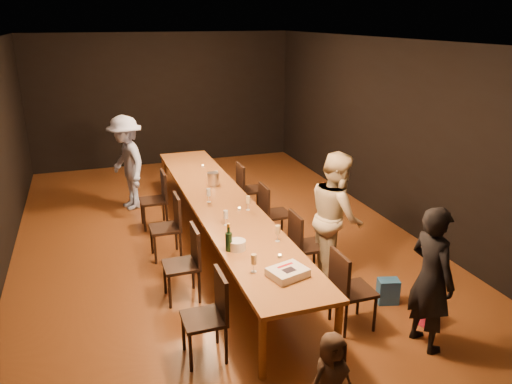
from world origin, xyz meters
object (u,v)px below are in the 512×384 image
object	(u,v)px
woman_birthday	(431,279)
ice_bucket	(213,179)
chair_right_1	(308,245)
man_blue	(127,163)
chair_right_2	(276,213)
chair_left_3	(153,200)
woman_tan	(336,216)
chair_left_0	(204,318)
plate_stack	(237,245)
champagne_bottle	(229,237)
chair_left_2	(165,227)
chair_left_1	(181,265)
child	(331,379)
birthday_cake	(288,272)
table	(222,205)
chair_right_0	(354,289)
chair_right_3	(251,189)

from	to	relation	value
woman_birthday	ice_bucket	bearing A→B (deg)	14.28
chair_right_1	man_blue	bearing A→B (deg)	-149.64
man_blue	chair_right_2	bearing A→B (deg)	27.11
chair_left_3	woman_tan	world-z (taller)	woman_tan
chair_left_0	ice_bucket	xyz separation A→B (m)	(0.92, 3.20, 0.39)
plate_stack	champagne_bottle	bearing A→B (deg)	179.60
ice_bucket	chair_left_2	bearing A→B (deg)	-138.97
chair_left_2	man_blue	bearing A→B (deg)	7.71
woman_birthday	plate_stack	world-z (taller)	woman_birthday
chair_left_1	ice_bucket	distance (m)	2.24
chair_right_2	child	distance (m)	3.69
birthday_cake	child	bearing A→B (deg)	-110.88
chair_right_1	chair_left_3	distance (m)	2.94
chair_left_0	chair_left_3	bearing A→B (deg)	0.00
table	chair_right_0	world-z (taller)	chair_right_0
chair_right_1	man_blue	world-z (taller)	man_blue
chair_right_2	woman_birthday	xyz separation A→B (m)	(0.56, -2.95, 0.32)
child	ice_bucket	size ratio (longest dim) A/B	4.18
chair_right_3	woman_birthday	size ratio (longest dim) A/B	0.59
chair_right_2	chair_left_3	world-z (taller)	same
table	man_blue	xyz separation A→B (m)	(-1.15, 2.21, 0.15)
chair_left_0	child	world-z (taller)	chair_left_0
table	man_blue	size ratio (longest dim) A/B	3.53
chair_left_2	child	size ratio (longest dim) A/B	1.07
chair_right_0	birthday_cake	distance (m)	0.85
table	chair_left_3	size ratio (longest dim) A/B	6.45
man_blue	champagne_bottle	world-z (taller)	man_blue
chair_left_2	child	xyz separation A→B (m)	(0.82, -3.59, -0.03)
chair_right_2	woman_tan	size ratio (longest dim) A/B	0.54
chair_left_1	plate_stack	xyz separation A→B (m)	(0.60, -0.39, 0.34)
plate_stack	chair_right_0	bearing A→B (deg)	-36.64
woman_tan	woman_birthday	bearing A→B (deg)	-160.18
chair_left_3	child	size ratio (longest dim) A/B	1.07
table	chair_right_1	bearing A→B (deg)	-54.69
chair_right_0	child	size ratio (longest dim) A/B	1.07
chair_left_1	ice_bucket	xyz separation A→B (m)	(0.92, 2.00, 0.39)
champagne_bottle	chair_right_0	bearing A→B (deg)	-34.31
chair_left_3	birthday_cake	bearing A→B (deg)	-165.53
man_blue	chair_left_1	bearing A→B (deg)	-9.95
chair_right_2	champagne_bottle	size ratio (longest dim) A/B	2.71
chair_left_1	plate_stack	bearing A→B (deg)	-122.51
table	chair_right_3	size ratio (longest dim) A/B	6.45
woman_tan	child	world-z (taller)	woman_tan
plate_stack	table	bearing A→B (deg)	81.19
table	chair_right_0	xyz separation A→B (m)	(0.85, -2.40, -0.24)
woman_birthday	ice_bucket	xyz separation A→B (m)	(-1.34, 3.75, 0.07)
chair_right_0	chair_right_2	xyz separation A→B (m)	(0.00, 2.40, 0.00)
table	woman_tan	distance (m)	1.76
birthday_cake	chair_left_2	bearing A→B (deg)	95.17
chair_right_3	chair_left_1	xyz separation A→B (m)	(-1.70, -2.40, 0.00)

